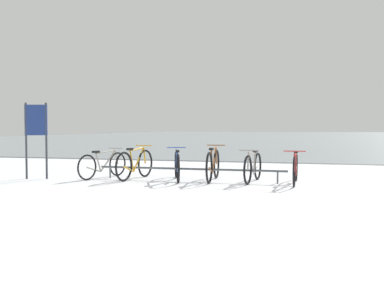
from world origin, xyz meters
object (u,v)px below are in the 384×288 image
at_px(bicycle_0, 103,165).
at_px(bicycle_5, 295,168).
at_px(info_sign, 36,128).
at_px(bicycle_4, 253,167).
at_px(bicycle_1, 135,164).
at_px(bicycle_2, 177,166).
at_px(bicycle_3, 213,165).

bearing_deg(bicycle_0, bicycle_5, 1.03).
xyz_separation_m(bicycle_0, info_sign, (-1.49, -0.60, 0.93)).
distance_m(bicycle_4, info_sign, 5.35).
xyz_separation_m(bicycle_1, bicycle_5, (3.81, 0.10, -0.02)).
xyz_separation_m(bicycle_0, bicycle_2, (1.94, -0.00, 0.02)).
relative_size(bicycle_4, info_sign, 0.87).
height_order(bicycle_2, bicycle_5, bicycle_2).
height_order(bicycle_4, info_sign, info_sign).
bearing_deg(bicycle_1, bicycle_4, 3.62).
height_order(bicycle_0, bicycle_3, bicycle_3).
xyz_separation_m(bicycle_1, bicycle_3, (1.91, 0.18, 0.01)).
xyz_separation_m(bicycle_3, bicycle_4, (0.94, 0.00, -0.03)).
relative_size(bicycle_1, bicycle_3, 0.96).
relative_size(bicycle_3, bicycle_4, 1.08).
bearing_deg(bicycle_1, bicycle_3, 5.28).
height_order(bicycle_3, bicycle_5, bicycle_3).
bearing_deg(bicycle_5, bicycle_0, -178.97).
bearing_deg(bicycle_5, bicycle_1, -178.44).
relative_size(bicycle_1, info_sign, 0.90).
bearing_deg(bicycle_4, bicycle_3, -179.77).
bearing_deg(bicycle_3, bicycle_5, -2.20).
xyz_separation_m(bicycle_2, bicycle_3, (0.84, 0.16, 0.03)).
xyz_separation_m(bicycle_0, bicycle_4, (3.73, 0.16, 0.01)).
bearing_deg(bicycle_3, info_sign, -170.01).
xyz_separation_m(bicycle_5, info_sign, (-6.18, -0.68, 0.91)).
bearing_deg(bicycle_1, bicycle_0, 178.74).
bearing_deg(bicycle_2, bicycle_5, 1.77).
bearing_deg(bicycle_3, bicycle_4, 0.23).
height_order(bicycle_3, bicycle_4, bicycle_3).
bearing_deg(bicycle_3, bicycle_0, -176.75).
relative_size(bicycle_1, bicycle_5, 0.99).
distance_m(bicycle_1, bicycle_5, 3.82).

